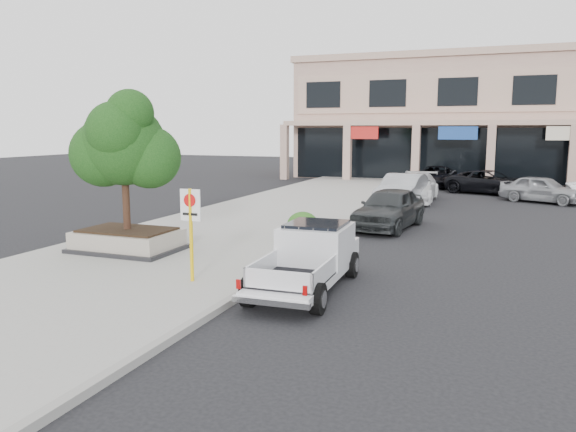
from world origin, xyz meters
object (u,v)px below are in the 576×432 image
(planter, at_px, (128,240))
(pickup_truck, at_px, (306,259))
(no_parking_sign, at_px, (191,222))
(curb_car_b, at_px, (403,191))
(curb_car_a, at_px, (389,208))
(lot_car_a, at_px, (542,189))
(curb_car_c, at_px, (416,187))
(lot_car_d, at_px, (490,182))
(curb_car_d, at_px, (435,177))
(planter_tree, at_px, (130,144))

(planter, distance_m, pickup_truck, 6.63)
(no_parking_sign, bearing_deg, curb_car_b, 81.85)
(curb_car_a, bearing_deg, lot_car_a, 67.81)
(lot_car_a, bearing_deg, curb_car_c, 131.18)
(lot_car_d, bearing_deg, curb_car_a, -175.96)
(no_parking_sign, height_order, curb_car_b, no_parking_sign)
(pickup_truck, bearing_deg, lot_car_a, 70.88)
(planter, relative_size, lot_car_d, 0.62)
(curb_car_b, height_order, curb_car_d, curb_car_b)
(no_parking_sign, bearing_deg, lot_car_a, 66.68)
(planter, xyz_separation_m, pickup_truck, (6.42, -1.62, 0.30))
(no_parking_sign, bearing_deg, pickup_truck, 15.12)
(curb_car_b, bearing_deg, lot_car_a, 38.29)
(lot_car_a, bearing_deg, planter, 169.85)
(curb_car_b, relative_size, lot_car_a, 1.18)
(curb_car_a, xyz_separation_m, curb_car_d, (-0.23, 17.06, -0.11))
(planter_tree, distance_m, lot_car_d, 23.74)
(curb_car_c, xyz_separation_m, lot_car_a, (6.32, 1.91, -0.03))
(curb_car_c, bearing_deg, no_parking_sign, -99.02)
(lot_car_d, bearing_deg, planter_tree, 172.91)
(curb_car_c, relative_size, lot_car_a, 1.23)
(planter, relative_size, curb_car_b, 0.64)
(pickup_truck, relative_size, curb_car_d, 0.98)
(planter, distance_m, lot_car_d, 23.78)
(curb_car_a, xyz_separation_m, curb_car_b, (-0.57, 6.31, 0.02))
(no_parking_sign, relative_size, lot_car_d, 0.45)
(curb_car_d, bearing_deg, no_parking_sign, -92.06)
(planter_tree, xyz_separation_m, curb_car_c, (6.17, 16.29, -2.66))
(curb_car_d, bearing_deg, curb_car_b, -88.19)
(no_parking_sign, xyz_separation_m, pickup_truck, (2.72, 0.74, -0.86))
(no_parking_sign, bearing_deg, planter_tree, 144.83)
(curb_car_d, xyz_separation_m, lot_car_d, (3.55, -3.11, 0.02))
(planter, height_order, curb_car_d, curb_car_d)
(curb_car_c, bearing_deg, pickup_truck, -90.76)
(lot_car_d, bearing_deg, curb_car_c, 162.44)
(curb_car_c, height_order, lot_car_a, curb_car_c)
(no_parking_sign, bearing_deg, curb_car_d, 84.37)
(no_parking_sign, distance_m, lot_car_a, 22.57)
(planter, height_order, curb_car_b, curb_car_b)
(planter_tree, distance_m, lot_car_a, 22.24)
(curb_car_a, relative_size, curb_car_b, 0.94)
(curb_car_b, bearing_deg, no_parking_sign, -93.45)
(curb_car_c, bearing_deg, planter, -112.11)
(curb_car_b, height_order, curb_car_c, curb_car_b)
(pickup_truck, height_order, lot_car_d, pickup_truck)
(planter, distance_m, lot_car_a, 22.28)
(pickup_truck, bearing_deg, no_parking_sign, -166.75)
(pickup_truck, xyz_separation_m, lot_car_d, (3.50, 23.24, -0.05))
(curb_car_d, bearing_deg, pickup_truck, -86.31)
(pickup_truck, relative_size, lot_car_d, 0.95)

